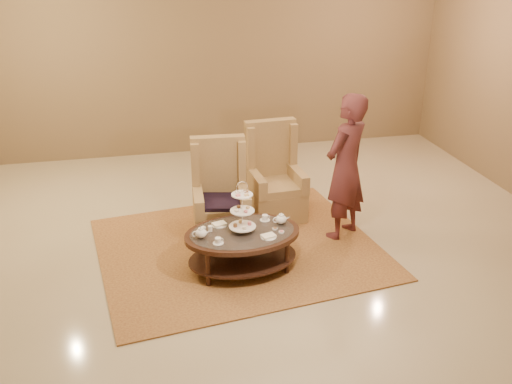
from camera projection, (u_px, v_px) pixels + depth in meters
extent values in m
plane|color=#BEAF8D|center=(264.00, 263.00, 6.57)|extent=(8.00, 8.00, 0.00)
cube|color=silver|center=(264.00, 263.00, 6.57)|extent=(8.00, 8.00, 0.02)
cube|color=olive|center=(209.00, 50.00, 9.44)|extent=(8.00, 0.04, 3.50)
cube|color=#AF7F3E|center=(239.00, 248.00, 6.87)|extent=(3.56, 3.09, 0.02)
cylinder|color=black|center=(208.00, 269.00, 6.05)|extent=(0.06, 0.06, 0.42)
cylinder|color=black|center=(287.00, 257.00, 6.28)|extent=(0.06, 0.06, 0.42)
cylinder|color=black|center=(200.00, 248.00, 6.46)|extent=(0.06, 0.06, 0.42)
cylinder|color=black|center=(274.00, 238.00, 6.69)|extent=(0.06, 0.06, 0.42)
cylinder|color=white|center=(242.00, 210.00, 6.15)|extent=(0.01, 0.01, 0.53)
torus|color=white|center=(242.00, 187.00, 6.04)|extent=(0.14, 0.02, 0.14)
cylinder|color=white|center=(242.00, 226.00, 6.23)|extent=(0.32, 0.32, 0.01)
cylinder|color=white|center=(242.00, 211.00, 6.16)|extent=(0.28, 0.28, 0.01)
cylinder|color=white|center=(242.00, 195.00, 6.08)|extent=(0.25, 0.25, 0.01)
cylinder|color=#D66D71|center=(250.00, 223.00, 6.24)|extent=(0.05, 0.05, 0.03)
cylinder|color=tan|center=(240.00, 221.00, 6.30)|extent=(0.05, 0.05, 0.03)
cylinder|color=brown|center=(235.00, 225.00, 6.20)|extent=(0.05, 0.05, 0.03)
cylinder|color=beige|center=(244.00, 228.00, 6.15)|extent=(0.05, 0.05, 0.03)
ellipsoid|color=tan|center=(248.00, 207.00, 6.18)|extent=(0.05, 0.05, 0.03)
ellipsoid|color=brown|center=(239.00, 206.00, 6.20)|extent=(0.05, 0.05, 0.03)
ellipsoid|color=beige|center=(236.00, 210.00, 6.11)|extent=(0.05, 0.05, 0.03)
ellipsoid|color=#D66D71|center=(246.00, 211.00, 6.09)|extent=(0.05, 0.05, 0.03)
cube|color=brown|center=(246.00, 191.00, 6.12)|extent=(0.05, 0.03, 0.02)
cube|color=beige|center=(238.00, 192.00, 6.11)|extent=(0.05, 0.03, 0.02)
cube|color=#D66D71|center=(238.00, 195.00, 6.03)|extent=(0.05, 0.03, 0.02)
cube|color=tan|center=(247.00, 195.00, 6.04)|extent=(0.05, 0.03, 0.02)
ellipsoid|color=white|center=(201.00, 233.00, 6.10)|extent=(0.14, 0.14, 0.10)
cylinder|color=white|center=(201.00, 229.00, 6.08)|extent=(0.06, 0.06, 0.01)
sphere|color=white|center=(201.00, 228.00, 6.07)|extent=(0.02, 0.02, 0.02)
cone|color=white|center=(208.00, 232.00, 6.11)|extent=(0.08, 0.03, 0.05)
torus|color=white|center=(195.00, 234.00, 6.08)|extent=(0.07, 0.02, 0.07)
ellipsoid|color=white|center=(281.00, 219.00, 6.40)|extent=(0.14, 0.14, 0.10)
cylinder|color=white|center=(281.00, 215.00, 6.38)|extent=(0.06, 0.06, 0.01)
sphere|color=white|center=(281.00, 214.00, 6.37)|extent=(0.02, 0.02, 0.02)
cone|color=white|center=(288.00, 218.00, 6.42)|extent=(0.08, 0.03, 0.05)
torus|color=white|center=(276.00, 220.00, 6.38)|extent=(0.07, 0.02, 0.07)
cylinder|color=white|center=(218.00, 243.00, 6.01)|extent=(0.12, 0.12, 0.01)
cylinder|color=white|center=(218.00, 240.00, 5.99)|extent=(0.07, 0.07, 0.06)
torus|color=white|center=(222.00, 240.00, 6.01)|extent=(0.04, 0.01, 0.04)
cylinder|color=white|center=(265.00, 220.00, 6.51)|extent=(0.12, 0.12, 0.01)
cylinder|color=white|center=(265.00, 217.00, 6.49)|extent=(0.07, 0.07, 0.06)
torus|color=white|center=(268.00, 217.00, 6.50)|extent=(0.04, 0.01, 0.04)
cylinder|color=white|center=(219.00, 225.00, 6.39)|extent=(0.18, 0.18, 0.01)
cube|color=#F3E9CD|center=(219.00, 224.00, 6.38)|extent=(0.17, 0.14, 0.02)
cylinder|color=white|center=(268.00, 237.00, 6.13)|extent=(0.18, 0.18, 0.01)
cube|color=#F3E9CD|center=(268.00, 236.00, 6.13)|extent=(0.17, 0.14, 0.02)
cylinder|color=white|center=(210.00, 229.00, 6.25)|extent=(0.05, 0.05, 0.06)
cylinder|color=white|center=(281.00, 232.00, 6.23)|extent=(0.06, 0.06, 0.01)
cylinder|color=#D66D71|center=(281.00, 231.00, 6.22)|extent=(0.05, 0.05, 0.01)
cylinder|color=white|center=(275.00, 229.00, 6.30)|extent=(0.06, 0.06, 0.01)
cylinder|color=brown|center=(275.00, 228.00, 6.30)|extent=(0.05, 0.05, 0.01)
cylinder|color=white|center=(203.00, 228.00, 6.32)|extent=(0.06, 0.06, 0.01)
cylinder|color=beige|center=(203.00, 227.00, 6.31)|extent=(0.05, 0.05, 0.01)
cube|color=#A6824E|center=(222.00, 223.00, 7.07)|extent=(0.71, 0.71, 0.40)
cube|color=#A6824E|center=(221.00, 206.00, 6.93)|extent=(0.60, 0.60, 0.10)
cube|color=#A6824E|center=(219.00, 183.00, 7.15)|extent=(0.67, 0.18, 1.24)
cube|color=#A6824E|center=(195.00, 164.00, 6.97)|extent=(0.11, 0.22, 0.57)
cube|color=#A6824E|center=(241.00, 162.00, 7.04)|extent=(0.11, 0.22, 0.57)
cube|color=#A6824E|center=(198.00, 202.00, 6.86)|extent=(0.16, 0.61, 0.25)
cube|color=#A6824E|center=(244.00, 199.00, 6.94)|extent=(0.16, 0.61, 0.25)
cube|color=black|center=(222.00, 202.00, 6.88)|extent=(0.61, 0.57, 0.06)
cube|color=#A6824E|center=(276.00, 202.00, 7.61)|extent=(0.72, 0.72, 0.41)
cube|color=#A6824E|center=(277.00, 186.00, 7.46)|extent=(0.62, 0.62, 0.10)
cube|color=#A6824E|center=(270.00, 165.00, 7.68)|extent=(0.69, 0.18, 1.27)
cube|color=#A6824E|center=(249.00, 148.00, 7.46)|extent=(0.11, 0.22, 0.58)
cube|color=#A6824E|center=(292.00, 144.00, 7.61)|extent=(0.11, 0.22, 0.58)
cube|color=#A6824E|center=(256.00, 183.00, 7.36)|extent=(0.16, 0.62, 0.25)
cube|color=#A6824E|center=(298.00, 179.00, 7.50)|extent=(0.16, 0.62, 0.25)
imported|color=#542424|center=(346.00, 168.00, 6.84)|extent=(0.80, 0.74, 1.82)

